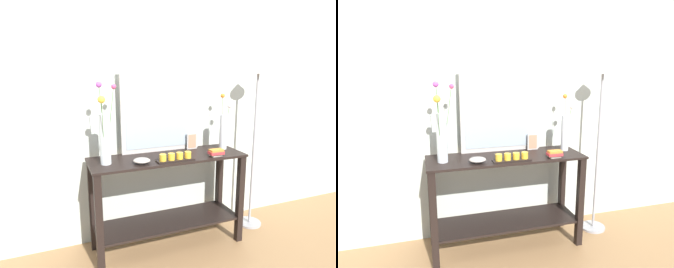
% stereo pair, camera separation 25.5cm
% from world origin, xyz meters
% --- Properties ---
extents(ground_plane, '(7.00, 6.00, 0.02)m').
position_xyz_m(ground_plane, '(0.00, 0.00, -0.01)').
color(ground_plane, '#997047').
extents(wall_back, '(6.40, 0.08, 2.70)m').
position_xyz_m(wall_back, '(0.00, 0.34, 1.35)').
color(wall_back, beige).
rests_on(wall_back, ground).
extents(console_table, '(1.35, 0.44, 0.84)m').
position_xyz_m(console_table, '(0.00, 0.00, 0.52)').
color(console_table, black).
rests_on(console_table, ground).
extents(mirror_leaning, '(0.74, 0.03, 0.77)m').
position_xyz_m(mirror_leaning, '(0.01, 0.19, 1.23)').
color(mirror_leaning, '#B7B2AD').
rests_on(mirror_leaning, console_table).
extents(tall_vase_left, '(0.18, 0.22, 0.65)m').
position_xyz_m(tall_vase_left, '(-0.54, -0.02, 1.08)').
color(tall_vase_left, silver).
rests_on(tall_vase_left, console_table).
extents(vase_right, '(0.12, 0.13, 0.51)m').
position_xyz_m(vase_right, '(0.58, 0.04, 1.03)').
color(vase_right, silver).
rests_on(vase_right, console_table).
extents(candle_tray, '(0.32, 0.09, 0.07)m').
position_xyz_m(candle_tray, '(0.01, -0.15, 0.87)').
color(candle_tray, black).
rests_on(candle_tray, console_table).
extents(picture_frame_small, '(0.10, 0.01, 0.15)m').
position_xyz_m(picture_frame_small, '(0.30, 0.14, 0.92)').
color(picture_frame_small, '#B7B2AD').
rests_on(picture_frame_small, console_table).
extents(decorative_bowl, '(0.14, 0.14, 0.04)m').
position_xyz_m(decorative_bowl, '(-0.27, -0.11, 0.87)').
color(decorative_bowl, '#9E9389').
rests_on(decorative_bowl, console_table).
extents(book_stack, '(0.13, 0.09, 0.06)m').
position_xyz_m(book_stack, '(0.39, -0.15, 0.87)').
color(book_stack, '#B2A893').
rests_on(book_stack, console_table).
extents(floor_lamp, '(0.24, 0.24, 1.64)m').
position_xyz_m(floor_lamp, '(0.93, 0.03, 1.11)').
color(floor_lamp, '#9E9EA3').
rests_on(floor_lamp, ground).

